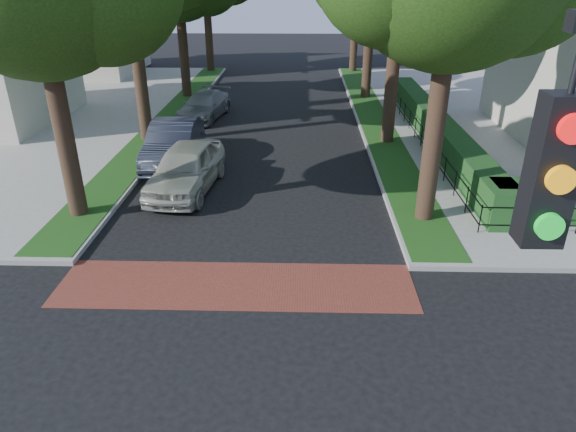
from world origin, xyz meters
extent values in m
plane|color=black|center=(0.00, 0.00, 0.00)|extent=(120.00, 120.00, 0.00)
cube|color=maroon|center=(0.00, 3.20, 0.01)|extent=(9.00, 2.20, 0.01)
cube|color=#184714|center=(5.40, 19.10, 0.16)|extent=(1.60, 29.80, 0.02)
cube|color=#184714|center=(-5.40, 19.10, 0.16)|extent=(1.60, 29.80, 0.02)
cylinder|color=black|center=(5.50, 7.00, 3.83)|extent=(0.56, 0.56, 7.35)
cylinder|color=black|center=(5.50, 15.00, 4.00)|extent=(0.56, 0.56, 7.70)
cylinder|color=black|center=(5.50, 24.00, 3.47)|extent=(0.56, 0.56, 6.65)
cylinder|color=black|center=(5.50, 33.00, 3.65)|extent=(0.56, 0.56, 7.00)
cylinder|color=black|center=(-5.50, 7.00, 3.65)|extent=(0.56, 0.56, 7.00)
cylinder|color=black|center=(-5.50, 15.00, 4.17)|extent=(0.56, 0.56, 8.05)
cylinder|color=black|center=(-5.50, 24.00, 3.58)|extent=(0.56, 0.56, 6.86)
cylinder|color=black|center=(-5.50, 33.00, 3.72)|extent=(0.56, 0.56, 7.14)
cube|color=#19491D|center=(7.70, 15.00, 0.75)|extent=(1.00, 18.00, 1.20)
cube|color=beige|center=(-15.50, 32.00, 3.40)|extent=(9.00, 8.00, 6.50)
cube|color=black|center=(3.20, -4.60, 6.05)|extent=(0.28, 0.22, 1.00)
cylinder|color=red|center=(3.20, -4.73, 6.37)|extent=(0.18, 0.05, 0.18)
cylinder|color=orange|center=(3.20, -4.73, 6.05)|extent=(0.18, 0.05, 0.18)
cylinder|color=#0CB226|center=(3.20, -4.73, 5.73)|extent=(0.18, 0.05, 0.18)
imported|color=#AFB09E|center=(-2.49, 9.40, 0.84)|extent=(2.46, 5.09, 1.67)
imported|color=#212532|center=(-3.60, 12.27, 0.84)|extent=(1.94, 5.16, 1.68)
imported|color=gray|center=(-3.60, 19.36, 0.67)|extent=(2.65, 4.88, 1.34)
camera|label=1|loc=(1.61, -7.69, 7.21)|focal=32.00mm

